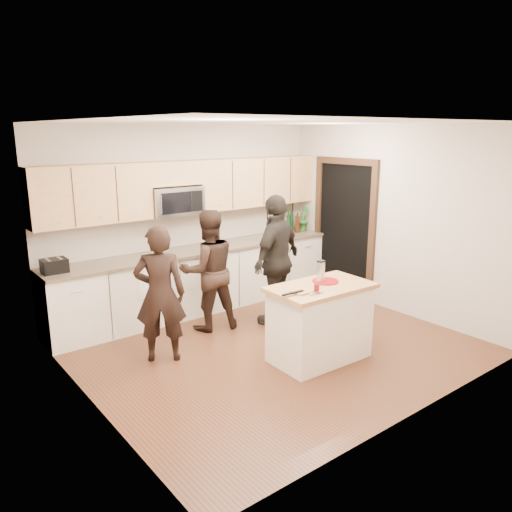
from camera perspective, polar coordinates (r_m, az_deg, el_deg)
floor at (r=6.32m, az=1.89°, el=-10.24°), size 4.50×4.50×0.00m
room_shell at (r=5.82m, az=2.03°, el=5.46°), size 4.52×4.02×2.71m
back_cabinetry at (r=7.45m, az=-6.44°, el=-2.63°), size 4.50×0.66×0.94m
upper_cabinetry at (r=7.31m, az=-7.12°, el=8.03°), size 4.50×0.33×0.75m
microwave at (r=7.14m, az=-9.29°, el=6.24°), size 0.76×0.41×0.40m
doorway at (r=8.09m, az=10.06°, el=3.60°), size 0.06×1.25×2.20m
framed_picture at (r=8.63m, az=3.48°, el=5.27°), size 0.30×0.03×0.38m
dish_towel at (r=6.76m, az=-12.54°, el=-1.70°), size 0.34×0.60×0.48m
island at (r=5.87m, az=7.30°, el=-7.51°), size 1.22×0.74×0.90m
red_plate at (r=5.86m, az=7.93°, el=-2.86°), size 0.31×0.31×0.02m
box_grater at (r=5.77m, az=7.43°, el=-1.71°), size 0.08×0.06×0.25m
drink_glass at (r=5.46m, az=6.93°, el=-3.69°), size 0.06×0.06×0.09m
cutting_board at (r=5.47m, az=5.52°, el=-4.02°), size 0.26×0.19×0.02m
tongs at (r=5.34m, az=4.22°, el=-4.23°), size 0.29×0.04×0.02m
knife at (r=5.41m, az=6.89°, el=-4.13°), size 0.19×0.03×0.01m
toaster at (r=6.49m, az=-22.06°, el=-1.03°), size 0.29×0.24×0.17m
bottle_cluster at (r=8.38m, az=4.23°, el=3.85°), size 0.41×0.22×0.39m
orchid at (r=8.56m, az=5.39°, el=4.25°), size 0.29×0.29×0.41m
woman_left at (r=5.80m, az=-10.91°, el=-4.31°), size 0.70×0.63×1.60m
woman_center at (r=6.63m, az=-5.45°, el=-1.65°), size 0.92×0.79×1.62m
woman_right at (r=6.79m, az=2.40°, el=-0.46°), size 1.14×0.78×1.79m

